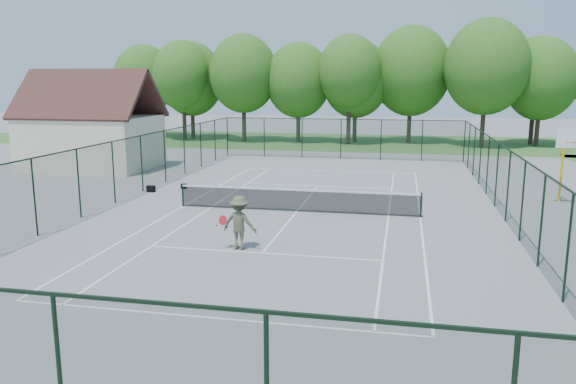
# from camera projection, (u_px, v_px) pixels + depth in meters

# --- Properties ---
(ground) EXTENTS (140.00, 140.00, 0.00)m
(ground) POSITION_uv_depth(u_px,v_px,m) (297.00, 212.00, 25.53)
(ground) COLOR gray
(ground) RESTS_ON ground
(grass_far) EXTENTS (80.00, 16.00, 0.01)m
(grass_far) POSITION_uv_depth(u_px,v_px,m) (354.00, 142.00, 54.35)
(grass_far) COLOR #41722E
(grass_far) RESTS_ON ground
(court_lines) EXTENTS (11.05, 23.85, 0.01)m
(court_lines) POSITION_uv_depth(u_px,v_px,m) (297.00, 211.00, 25.53)
(court_lines) COLOR white
(court_lines) RESTS_ON ground
(tennis_net) EXTENTS (11.08, 0.08, 1.10)m
(tennis_net) POSITION_uv_depth(u_px,v_px,m) (297.00, 199.00, 25.42)
(tennis_net) COLOR black
(tennis_net) RESTS_ON ground
(fence_enclosure) EXTENTS (18.05, 36.05, 3.02)m
(fence_enclosure) POSITION_uv_depth(u_px,v_px,m) (297.00, 178.00, 25.23)
(fence_enclosure) COLOR #1F3E25
(fence_enclosure) RESTS_ON ground
(utility_building) EXTENTS (8.60, 6.27, 6.63)m
(utility_building) POSITION_uv_depth(u_px,v_px,m) (91.00, 122.00, 37.68)
(utility_building) COLOR #F3E8C1
(utility_building) RESTS_ON ground
(tree_line_far) EXTENTS (39.40, 6.40, 9.70)m
(tree_line_far) POSITION_uv_depth(u_px,v_px,m) (356.00, 79.00, 53.18)
(tree_line_far) COLOR #422E24
(tree_line_far) RESTS_ON ground
(basketball_goal) EXTENTS (1.20, 1.43, 3.65)m
(basketball_goal) POSITION_uv_depth(u_px,v_px,m) (566.00, 151.00, 26.74)
(basketball_goal) COLOR #F7BA07
(basketball_goal) RESTS_ON ground
(sports_bag_a) EXTENTS (0.48, 0.36, 0.34)m
(sports_bag_a) POSITION_uv_depth(u_px,v_px,m) (151.00, 189.00, 29.99)
(sports_bag_a) COLOR black
(sports_bag_a) RESTS_ON ground
(sports_bag_b) EXTENTS (0.40, 0.32, 0.27)m
(sports_bag_b) POSITION_uv_depth(u_px,v_px,m) (184.00, 186.00, 30.92)
(sports_bag_b) COLOR black
(sports_bag_b) RESTS_ON ground
(tennis_player) EXTENTS (2.15, 0.86, 1.92)m
(tennis_player) POSITION_uv_depth(u_px,v_px,m) (240.00, 223.00, 19.69)
(tennis_player) COLOR #51553C
(tennis_player) RESTS_ON ground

